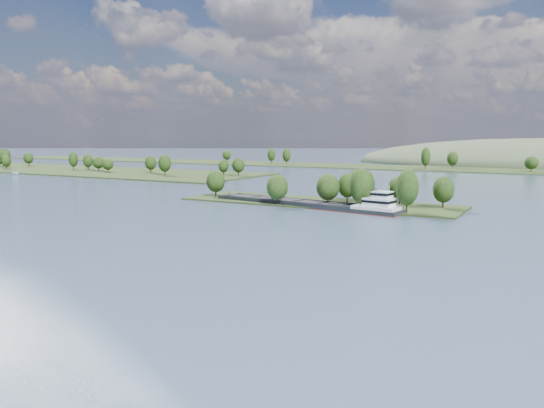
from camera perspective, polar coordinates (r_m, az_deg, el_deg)
The scene contains 7 objects.
ground at distance 138.39m, azimuth -5.31°, elevation -2.69°, with size 1800.00×1800.00×0.00m, color #314455.
tree_island at distance 185.75m, azimuth 6.75°, elevation 1.14°, with size 100.00×32.56×14.48m.
left_bank at distance 396.77m, azimuth -21.24°, elevation 3.53°, with size 300.00×80.00×15.41m.
back_shoreline at distance 398.70m, azimuth 19.26°, elevation 3.60°, with size 900.00×60.00×16.58m.
hill_west at distance 493.07m, azimuth 27.21°, elevation 3.76°, with size 320.00×160.00×44.00m, color #3D4A33.
cargo_barge at distance 178.98m, azimuth 4.69°, elevation 0.00°, with size 72.13×18.88×9.69m.
motorboat at distance 361.36m, azimuth -25.88°, elevation 2.99°, with size 2.21×5.86×2.26m, color silver.
Camera 1 is at (77.38, 7.83, 24.14)m, focal length 35.00 mm.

